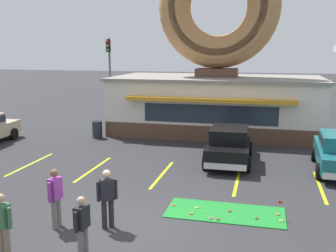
{
  "coord_description": "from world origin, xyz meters",
  "views": [
    {
      "loc": [
        3.76,
        -9.68,
        4.93
      ],
      "look_at": [
        0.12,
        5.0,
        2.0
      ],
      "focal_mm": 42.0,
      "sensor_mm": 36.0,
      "label": 1
    }
  ],
  "objects": [
    {
      "name": "pedestrian_clipboard_woman",
      "position": [
        -1.78,
        -0.37,
        0.95
      ],
      "size": [
        0.28,
        0.59,
        1.71
      ],
      "color": "slate",
      "rests_on": "ground"
    },
    {
      "name": "putting_flag_pin",
      "position": [
        4.32,
        1.7,
        0.44
      ],
      "size": [
        0.13,
        0.01,
        0.55
      ],
      "color": "silver",
      "rests_on": "putting_mat"
    },
    {
      "name": "mini_donut_mid_left",
      "position": [
        2.59,
        1.15,
        0.05
      ],
      "size": [
        0.13,
        0.13,
        0.04
      ],
      "primitive_type": "torus",
      "color": "brown",
      "rests_on": "putting_mat"
    },
    {
      "name": "pedestrian_blue_sweater_man",
      "position": [
        -2.19,
        -2.12,
        0.88
      ],
      "size": [
        0.58,
        0.33,
        1.6
      ],
      "color": "#7F7056",
      "rests_on": "ground"
    },
    {
      "name": "traffic_light_pole",
      "position": [
        -7.57,
        17.89,
        3.71
      ],
      "size": [
        0.28,
        0.47,
        5.8
      ],
      "color": "#595B60",
      "rests_on": "ground"
    },
    {
      "name": "mini_donut_far_left",
      "position": [
        3.69,
        1.5,
        0.05
      ],
      "size": [
        0.13,
        0.13,
        0.04
      ],
      "primitive_type": "torus",
      "color": "brown",
      "rests_on": "putting_mat"
    },
    {
      "name": "pedestrian_leather_jacket_man",
      "position": [
        -0.33,
        -1.69,
        0.84
      ],
      "size": [
        0.28,
        0.59,
        1.54
      ],
      "color": "slate",
      "rests_on": "ground"
    },
    {
      "name": "parking_stripe_far_left",
      "position": [
        -6.12,
        5.0,
        0.0
      ],
      "size": [
        0.12,
        3.6,
        0.01
      ],
      "primitive_type": "cube",
      "color": "yellow",
      "rests_on": "ground"
    },
    {
      "name": "parking_stripe_centre",
      "position": [
        2.88,
        5.0,
        0.0
      ],
      "size": [
        0.12,
        3.6,
        0.01
      ],
      "primitive_type": "cube",
      "color": "yellow",
      "rests_on": "ground"
    },
    {
      "name": "ground_plane",
      "position": [
        0.0,
        0.0,
        0.0
      ],
      "size": [
        160.0,
        160.0,
        0.0
      ],
      "primitive_type": "plane",
      "color": "#2D2D30"
    },
    {
      "name": "mini_donut_near_left",
      "position": [
        2.87,
        1.83,
        0.05
      ],
      "size": [
        0.13,
        0.13,
        0.04
      ],
      "primitive_type": "torus",
      "color": "brown",
      "rests_on": "putting_mat"
    },
    {
      "name": "mini_donut_far_right",
      "position": [
        4.31,
        1.92,
        0.05
      ],
      "size": [
        0.13,
        0.13,
        0.04
      ],
      "primitive_type": "torus",
      "color": "#D17F47",
      "rests_on": "putting_mat"
    },
    {
      "name": "mini_donut_near_right",
      "position": [
        2.38,
        1.17,
        0.05
      ],
      "size": [
        0.13,
        0.13,
        0.04
      ],
      "primitive_type": "torus",
      "color": "#D8667F",
      "rests_on": "putting_mat"
    },
    {
      "name": "pedestrian_hooded_kid",
      "position": [
        -0.36,
        -0.07,
        0.95
      ],
      "size": [
        0.49,
        0.42,
        1.7
      ],
      "color": "#232328",
      "rests_on": "ground"
    },
    {
      "name": "parking_stripe_left",
      "position": [
        -3.12,
        5.0,
        0.0
      ],
      "size": [
        0.12,
        3.6,
        0.01
      ],
      "primitive_type": "cube",
      "color": "yellow",
      "rests_on": "ground"
    },
    {
      "name": "donut_shop_building",
      "position": [
        0.91,
        13.94,
        3.74
      ],
      "size": [
        12.3,
        6.75,
        10.96
      ],
      "color": "brown",
      "rests_on": "ground"
    },
    {
      "name": "mini_donut_far_centre",
      "position": [
        1.75,
        1.35,
        0.05
      ],
      "size": [
        0.13,
        0.13,
        0.04
      ],
      "primitive_type": "torus",
      "color": "#D17F47",
      "rests_on": "putting_mat"
    },
    {
      "name": "parking_stripe_mid_right",
      "position": [
        5.88,
        5.0,
        0.0
      ],
      "size": [
        0.12,
        3.6,
        0.01
      ],
      "primitive_type": "cube",
      "color": "yellow",
      "rests_on": "ground"
    },
    {
      "name": "car_black",
      "position": [
        2.32,
        7.44,
        0.87
      ],
      "size": [
        2.05,
        4.59,
        1.6
      ],
      "color": "black",
      "rests_on": "ground"
    },
    {
      "name": "mini_donut_mid_centre",
      "position": [
        1.84,
        1.84,
        0.05
      ],
      "size": [
        0.13,
        0.13,
        0.04
      ],
      "primitive_type": "torus",
      "color": "#E5C666",
      "rests_on": "putting_mat"
    },
    {
      "name": "mini_donut_extra",
      "position": [
        4.4,
        1.5,
        0.05
      ],
      "size": [
        0.13,
        0.13,
        0.04
      ],
      "primitive_type": "torus",
      "color": "#E5C666",
      "rests_on": "putting_mat"
    },
    {
      "name": "golf_ball",
      "position": [
        2.22,
        1.59,
        0.05
      ],
      "size": [
        0.04,
        0.04,
        0.04
      ],
      "primitive_type": "sphere",
      "color": "white",
      "rests_on": "putting_mat"
    },
    {
      "name": "trash_bin",
      "position": [
        -5.42,
        10.6,
        0.5
      ],
      "size": [
        0.57,
        0.57,
        0.97
      ],
      "color": "#232833",
      "rests_on": "ground"
    },
    {
      "name": "mini_donut_mid_right",
      "position": [
        1.08,
        1.88,
        0.05
      ],
      "size": [
        0.13,
        0.13,
        0.04
      ],
      "primitive_type": "torus",
      "color": "#D17F47",
      "rests_on": "putting_mat"
    },
    {
      "name": "putting_mat",
      "position": [
        2.74,
        1.76,
        0.01
      ],
      "size": [
        3.6,
        1.58,
        0.03
      ],
      "primitive_type": "cube",
      "color": "#1E842D",
      "rests_on": "ground"
    },
    {
      "name": "parking_stripe_mid_left",
      "position": [
        -0.12,
        5.0,
        0.0
      ],
      "size": [
        0.12,
        3.6,
        0.01
      ],
      "primitive_type": "cube",
      "color": "yellow",
      "rests_on": "ground"
    }
  ]
}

